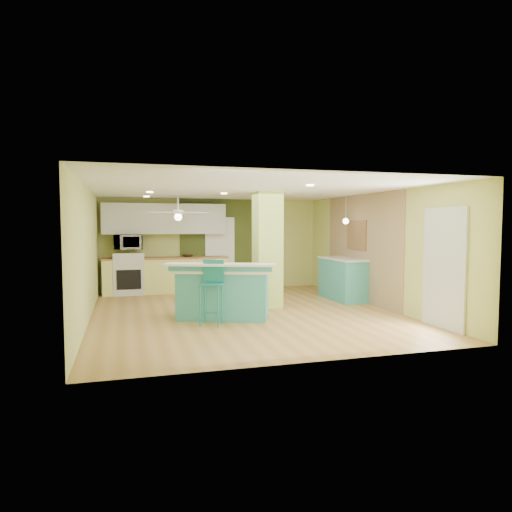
% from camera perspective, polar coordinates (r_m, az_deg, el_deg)
% --- Properties ---
extents(floor, '(6.00, 7.00, 0.01)m').
position_cam_1_polar(floor, '(9.41, -1.47, -7.11)').
color(floor, '#A17438').
rests_on(floor, ground).
extents(ceiling, '(6.00, 7.00, 0.01)m').
position_cam_1_polar(ceiling, '(9.26, -1.49, 8.30)').
color(ceiling, white).
rests_on(ceiling, wall_back).
extents(wall_back, '(6.00, 0.01, 2.50)m').
position_cam_1_polar(wall_back, '(12.67, -5.47, 1.45)').
color(wall_back, '#BEC469').
rests_on(wall_back, floor).
extents(wall_front, '(6.00, 0.01, 2.50)m').
position_cam_1_polar(wall_front, '(5.94, 7.06, -1.44)').
color(wall_front, '#BEC469').
rests_on(wall_front, floor).
extents(wall_left, '(0.01, 7.00, 2.50)m').
position_cam_1_polar(wall_left, '(8.98, -20.37, 0.18)').
color(wall_left, '#BEC469').
rests_on(wall_left, floor).
extents(wall_right, '(0.01, 7.00, 2.50)m').
position_cam_1_polar(wall_right, '(10.42, 14.73, 0.79)').
color(wall_right, '#BEC469').
rests_on(wall_right, floor).
extents(wood_panel, '(0.02, 3.40, 2.50)m').
position_cam_1_polar(wood_panel, '(10.93, 13.04, 0.96)').
color(wood_panel, '#8C6E50').
rests_on(wood_panel, floor).
extents(olive_accent, '(2.20, 0.02, 2.50)m').
position_cam_1_polar(olive_accent, '(12.69, -4.57, 1.46)').
color(olive_accent, '#404B1E').
rests_on(olive_accent, floor).
extents(interior_door, '(0.82, 0.05, 2.00)m').
position_cam_1_polar(interior_door, '(12.68, -4.53, 0.33)').
color(interior_door, white).
rests_on(interior_door, floor).
extents(french_door, '(0.04, 1.08, 2.10)m').
position_cam_1_polar(french_door, '(8.53, 22.42, -1.41)').
color(french_door, silver).
rests_on(french_door, floor).
extents(column, '(0.55, 0.55, 2.50)m').
position_cam_1_polar(column, '(9.91, 1.43, 0.76)').
color(column, '#ADC95D').
rests_on(column, floor).
extents(kitchen_run, '(3.25, 0.63, 0.94)m').
position_cam_1_polar(kitchen_run, '(12.26, -11.17, -2.34)').
color(kitchen_run, '#EEEF7D').
rests_on(kitchen_run, floor).
extents(stove, '(0.76, 0.66, 1.08)m').
position_cam_1_polar(stove, '(12.21, -15.61, -2.50)').
color(stove, silver).
rests_on(stove, floor).
extents(upper_cabinets, '(3.20, 0.34, 0.80)m').
position_cam_1_polar(upper_cabinets, '(12.30, -11.31, 4.58)').
color(upper_cabinets, silver).
rests_on(upper_cabinets, wall_back).
extents(microwave, '(0.70, 0.48, 0.39)m').
position_cam_1_polar(microwave, '(12.15, -15.69, 1.68)').
color(microwave, white).
rests_on(microwave, wall_back).
extents(ceiling_fan, '(1.41, 1.41, 0.61)m').
position_cam_1_polar(ceiling_fan, '(11.01, -9.71, 5.34)').
color(ceiling_fan, silver).
rests_on(ceiling_fan, ceiling).
extents(pendant_lamp, '(0.14, 0.14, 0.69)m').
position_cam_1_polar(pendant_lamp, '(10.89, 11.15, 4.32)').
color(pendant_lamp, silver).
rests_on(pendant_lamp, ceiling).
extents(wall_decor, '(0.03, 0.90, 0.70)m').
position_cam_1_polar(wall_decor, '(11.09, 12.46, 2.56)').
color(wall_decor, brown).
rests_on(wall_decor, wood_panel).
extents(peninsula, '(2.17, 1.68, 1.09)m').
position_cam_1_polar(peninsula, '(8.83, -4.11, -4.52)').
color(peninsula, teal).
rests_on(peninsula, floor).
extents(bar_stool, '(0.51, 0.51, 1.17)m').
position_cam_1_polar(bar_stool, '(8.24, -5.50, -3.19)').
color(bar_stool, teal).
rests_on(bar_stool, floor).
extents(side_counter, '(0.66, 1.55, 1.00)m').
position_cam_1_polar(side_counter, '(11.17, 10.80, -2.79)').
color(side_counter, teal).
rests_on(side_counter, floor).
extents(fruit_bowl, '(0.37, 0.37, 0.07)m').
position_cam_1_polar(fruit_bowl, '(12.26, -8.51, 0.05)').
color(fruit_bowl, '#3A2517').
rests_on(fruit_bowl, kitchen_run).
extents(canister, '(0.14, 0.14, 0.19)m').
position_cam_1_polar(canister, '(8.84, -4.71, -1.02)').
color(canister, gold).
rests_on(canister, peninsula).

